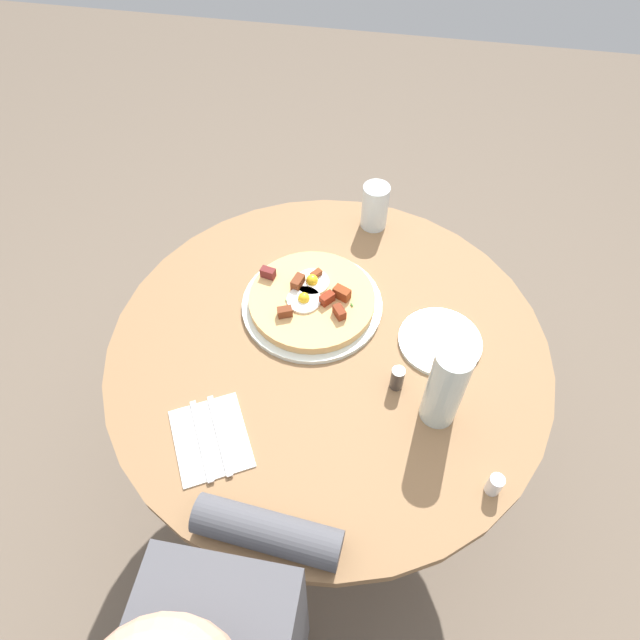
{
  "coord_description": "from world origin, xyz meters",
  "views": [
    {
      "loc": [
        -0.7,
        -0.11,
        1.74
      ],
      "look_at": [
        0.05,
        0.03,
        0.74
      ],
      "focal_mm": 31.41,
      "sensor_mm": 36.0,
      "label": 1
    }
  ],
  "objects_px": {
    "bread_plate": "(440,341)",
    "breakfast_pizza": "(312,299)",
    "salt_shaker": "(495,485)",
    "pizza_plate": "(312,304)",
    "dining_table": "(328,385)",
    "fork": "(220,435)",
    "water_bottle": "(446,387)",
    "water_glass": "(375,206)",
    "knife": "(202,440)",
    "pepper_shaker": "(397,378)"
  },
  "relations": [
    {
      "from": "dining_table",
      "to": "water_glass",
      "type": "distance_m",
      "value": 0.47
    },
    {
      "from": "breakfast_pizza",
      "to": "bread_plate",
      "type": "distance_m",
      "value": 0.3
    },
    {
      "from": "fork",
      "to": "water_bottle",
      "type": "xyz_separation_m",
      "value": [
        0.13,
        -0.42,
        0.1
      ]
    },
    {
      "from": "fork",
      "to": "water_glass",
      "type": "relative_size",
      "value": 1.47
    },
    {
      "from": "dining_table",
      "to": "breakfast_pizza",
      "type": "bearing_deg",
      "value": 28.49
    },
    {
      "from": "dining_table",
      "to": "breakfast_pizza",
      "type": "relative_size",
      "value": 3.36
    },
    {
      "from": "knife",
      "to": "water_bottle",
      "type": "distance_m",
      "value": 0.48
    },
    {
      "from": "water_glass",
      "to": "bread_plate",
      "type": "bearing_deg",
      "value": -151.64
    },
    {
      "from": "dining_table",
      "to": "knife",
      "type": "height_order",
      "value": "knife"
    },
    {
      "from": "pizza_plate",
      "to": "knife",
      "type": "xyz_separation_m",
      "value": [
        -0.37,
        0.15,
        0.0
      ]
    },
    {
      "from": "breakfast_pizza",
      "to": "salt_shaker",
      "type": "bearing_deg",
      "value": -132.29
    },
    {
      "from": "water_bottle",
      "to": "breakfast_pizza",
      "type": "bearing_deg",
      "value": 52.53
    },
    {
      "from": "salt_shaker",
      "to": "pizza_plate",
      "type": "bearing_deg",
      "value": 47.74
    },
    {
      "from": "fork",
      "to": "water_glass",
      "type": "bearing_deg",
      "value": -47.87
    },
    {
      "from": "breakfast_pizza",
      "to": "water_glass",
      "type": "distance_m",
      "value": 0.32
    },
    {
      "from": "water_glass",
      "to": "salt_shaker",
      "type": "distance_m",
      "value": 0.74
    },
    {
      "from": "bread_plate",
      "to": "pepper_shaker",
      "type": "distance_m",
      "value": 0.16
    },
    {
      "from": "pizza_plate",
      "to": "knife",
      "type": "relative_size",
      "value": 1.81
    },
    {
      "from": "water_glass",
      "to": "water_bottle",
      "type": "distance_m",
      "value": 0.57
    },
    {
      "from": "dining_table",
      "to": "pizza_plate",
      "type": "xyz_separation_m",
      "value": [
        0.1,
        0.06,
        0.18
      ]
    },
    {
      "from": "water_bottle",
      "to": "water_glass",
      "type": "bearing_deg",
      "value": 20.0
    },
    {
      "from": "salt_shaker",
      "to": "water_bottle",
      "type": "bearing_deg",
      "value": 37.41
    },
    {
      "from": "breakfast_pizza",
      "to": "fork",
      "type": "distance_m",
      "value": 0.38
    },
    {
      "from": "knife",
      "to": "water_glass",
      "type": "height_order",
      "value": "water_glass"
    },
    {
      "from": "dining_table",
      "to": "pepper_shaker",
      "type": "xyz_separation_m",
      "value": [
        -0.08,
        -0.16,
        0.2
      ]
    },
    {
      "from": "fork",
      "to": "knife",
      "type": "xyz_separation_m",
      "value": [
        -0.02,
        0.03,
        0.0
      ]
    },
    {
      "from": "dining_table",
      "to": "knife",
      "type": "xyz_separation_m",
      "value": [
        -0.27,
        0.21,
        0.18
      ]
    },
    {
      "from": "water_glass",
      "to": "fork",
      "type": "bearing_deg",
      "value": 161.13
    },
    {
      "from": "pepper_shaker",
      "to": "pizza_plate",
      "type": "bearing_deg",
      "value": 49.77
    },
    {
      "from": "water_glass",
      "to": "water_bottle",
      "type": "height_order",
      "value": "water_bottle"
    },
    {
      "from": "water_bottle",
      "to": "pepper_shaker",
      "type": "distance_m",
      "value": 0.13
    },
    {
      "from": "dining_table",
      "to": "pizza_plate",
      "type": "relative_size",
      "value": 2.99
    },
    {
      "from": "dining_table",
      "to": "water_glass",
      "type": "bearing_deg",
      "value": -7.14
    },
    {
      "from": "pizza_plate",
      "to": "pepper_shaker",
      "type": "bearing_deg",
      "value": -130.23
    },
    {
      "from": "knife",
      "to": "fork",
      "type": "bearing_deg",
      "value": -90.0
    },
    {
      "from": "breakfast_pizza",
      "to": "water_bottle",
      "type": "bearing_deg",
      "value": -127.47
    },
    {
      "from": "knife",
      "to": "pepper_shaker",
      "type": "bearing_deg",
      "value": -90.8
    },
    {
      "from": "water_glass",
      "to": "pizza_plate",
      "type": "bearing_deg",
      "value": 160.42
    },
    {
      "from": "bread_plate",
      "to": "water_bottle",
      "type": "relative_size",
      "value": 0.89
    },
    {
      "from": "dining_table",
      "to": "water_glass",
      "type": "xyz_separation_m",
      "value": [
        0.41,
        -0.05,
        0.23
      ]
    },
    {
      "from": "pepper_shaker",
      "to": "breakfast_pizza",
      "type": "bearing_deg",
      "value": 49.7
    },
    {
      "from": "bread_plate",
      "to": "breakfast_pizza",
      "type": "bearing_deg",
      "value": 79.84
    },
    {
      "from": "pizza_plate",
      "to": "pepper_shaker",
      "type": "xyz_separation_m",
      "value": [
        -0.18,
        -0.21,
        0.02
      ]
    },
    {
      "from": "breakfast_pizza",
      "to": "pepper_shaker",
      "type": "distance_m",
      "value": 0.28
    },
    {
      "from": "bread_plate",
      "to": "salt_shaker",
      "type": "height_order",
      "value": "salt_shaker"
    },
    {
      "from": "pizza_plate",
      "to": "breakfast_pizza",
      "type": "relative_size",
      "value": 1.12
    },
    {
      "from": "breakfast_pizza",
      "to": "salt_shaker",
      "type": "distance_m",
      "value": 0.55
    },
    {
      "from": "bread_plate",
      "to": "knife",
      "type": "distance_m",
      "value": 0.55
    },
    {
      "from": "salt_shaker",
      "to": "breakfast_pizza",
      "type": "bearing_deg",
      "value": 47.71
    },
    {
      "from": "pepper_shaker",
      "to": "water_bottle",
      "type": "bearing_deg",
      "value": -119.61
    }
  ]
}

